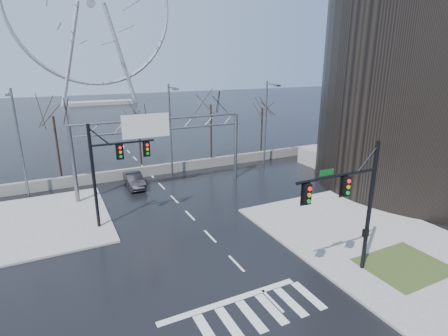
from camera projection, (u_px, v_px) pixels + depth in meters
ground at (236, 263)px, 21.88m from camera, size 260.00×260.00×0.00m
sidewalk_right_ext at (335, 219)px, 27.85m from camera, size 12.00×10.00×0.15m
sidewalk_far at (41, 222)px, 27.43m from camera, size 10.00×12.00×0.15m
grass_strip at (404, 265)px, 21.40m from camera, size 5.00×4.00×0.02m
tower_podium at (422, 161)px, 40.84m from camera, size 22.00×18.00×2.00m
barrier_wall at (151, 171)px, 38.85m from camera, size 52.00×0.50×1.10m
signal_mast_near at (354, 199)px, 19.21m from camera, size 5.52×0.41×8.00m
signal_mast_far at (109, 165)px, 25.65m from camera, size 4.72×0.41×8.00m
sign_gantry at (158, 139)px, 33.03m from camera, size 16.36×0.40×7.60m
streetlight_left at (18, 136)px, 30.60m from camera, size 0.50×2.55×10.00m
streetlight_mid at (171, 124)px, 36.58m from camera, size 0.50×2.55×10.00m
streetlight_right at (267, 117)px, 41.71m from camera, size 0.50×2.55×10.00m
tree_left at (54, 123)px, 36.43m from camera, size 3.75×3.75×7.50m
tree_center at (138, 123)px, 41.36m from camera, size 3.25×3.25×6.50m
tree_right at (211, 111)px, 44.05m from camera, size 3.90×3.90×7.80m
tree_far_right at (262, 113)px, 48.13m from camera, size 3.40×3.40×6.80m
ferris_wheel at (92, 10)px, 97.80m from camera, size 45.00×6.00×50.91m
car at (134, 180)px, 35.16m from camera, size 1.58×4.36×1.43m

